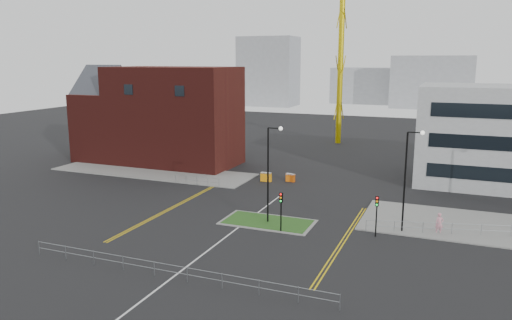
{
  "coord_description": "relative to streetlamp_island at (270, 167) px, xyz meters",
  "views": [
    {
      "loc": [
        17.75,
        -33.98,
        15.18
      ],
      "look_at": [
        -0.89,
        12.22,
        5.0
      ],
      "focal_mm": 35.0,
      "sensor_mm": 36.0,
      "label": 1
    }
  ],
  "objects": [
    {
      "name": "railing_left",
      "position": [
        -13.22,
        10.0,
        -4.67
      ],
      "size": [
        6.05,
        0.05,
        1.1
      ],
      "color": "gray",
      "rests_on": "ground"
    },
    {
      "name": "railing_right",
      "position": [
        18.28,
        3.5,
        -4.63
      ],
      "size": [
        19.05,
        5.05,
        1.1
      ],
      "color": "gray",
      "rests_on": "ground"
    },
    {
      "name": "skyline_a",
      "position": [
        -42.22,
        112.0,
        5.59
      ],
      "size": [
        18.0,
        12.0,
        22.0
      ],
      "primitive_type": "cube",
      "color": "gray",
      "rests_on": "ground"
    },
    {
      "name": "streetlamp_right_near",
      "position": [
        12.0,
        2.0,
        0.0
      ],
      "size": [
        1.46,
        0.36,
        9.18
      ],
      "color": "black",
      "rests_on": "ground"
    },
    {
      "name": "traffic_light_island",
      "position": [
        1.78,
        -2.02,
        -2.85
      ],
      "size": [
        0.28,
        0.33,
        3.65
      ],
      "color": "black",
      "rests_on": "ground"
    },
    {
      "name": "barrier_right",
      "position": [
        -3.22,
        16.0,
        -4.9
      ],
      "size": [
        1.18,
        0.6,
        0.95
      ],
      "color": "orange",
      "rests_on": "ground"
    },
    {
      "name": "yellow_right_a",
      "position": [
        7.28,
        -2.0,
        -5.41
      ],
      "size": [
        0.12,
        20.0,
        0.01
      ],
      "primitive_type": "cube",
      "color": "gold",
      "rests_on": "ground"
    },
    {
      "name": "yellow_left_a",
      "position": [
        -11.22,
        2.0,
        -5.41
      ],
      "size": [
        0.12,
        24.0,
        0.01
      ],
      "primitive_type": "cube",
      "color": "gold",
      "rests_on": "ground"
    },
    {
      "name": "grass_island",
      "position": [
        -0.22,
        0.0,
        -5.35
      ],
      "size": [
        8.0,
        4.0,
        0.12
      ],
      "primitive_type": "cube",
      "color": "#25511B",
      "rests_on": "ground"
    },
    {
      "name": "barrier_left",
      "position": [
        -3.22,
        16.0,
        -4.86
      ],
      "size": [
        1.27,
        0.75,
        1.01
      ],
      "color": "#C64C0B",
      "rests_on": "ground"
    },
    {
      "name": "skyline_d",
      "position": [
        -10.22,
        132.0,
        0.59
      ],
      "size": [
        30.0,
        12.0,
        12.0
      ],
      "primitive_type": "cube",
      "color": "gray",
      "rests_on": "ground"
    },
    {
      "name": "traffic_light_right",
      "position": [
        9.78,
        -0.02,
        -2.85
      ],
      "size": [
        0.28,
        0.33,
        3.65
      ],
      "color": "black",
      "rests_on": "ground"
    },
    {
      "name": "centre_line",
      "position": [
        -2.22,
        -6.0,
        -5.41
      ],
      "size": [
        0.15,
        30.0,
        0.01
      ],
      "primitive_type": "cube",
      "color": "silver",
      "rests_on": "ground"
    },
    {
      "name": "pedestrian",
      "position": [
        14.85,
        2.7,
        -4.45
      ],
      "size": [
        0.81,
        0.65,
        1.92
      ],
      "primitive_type": "imported",
      "rotation": [
        0.0,
        0.0,
        0.3
      ],
      "color": "pink",
      "rests_on": "ground"
    },
    {
      "name": "pavement_right",
      "position": [
        19.78,
        6.0,
        -5.35
      ],
      "size": [
        24.0,
        10.0,
        0.12
      ],
      "primitive_type": "cube",
      "color": "slate",
      "rests_on": "ground"
    },
    {
      "name": "barrier_mid",
      "position": [
        -6.06,
        14.9,
        -4.79
      ],
      "size": [
        1.36,
        0.47,
        1.14
      ],
      "color": "orange",
      "rests_on": "ground"
    },
    {
      "name": "island_kerb",
      "position": [
        -0.22,
        0.0,
        -5.37
      ],
      "size": [
        8.6,
        4.6,
        0.08
      ],
      "primitive_type": "cube",
      "color": "slate",
      "rests_on": "ground"
    },
    {
      "name": "skyline_b",
      "position": [
        7.78,
        122.0,
        2.59
      ],
      "size": [
        24.0,
        12.0,
        16.0
      ],
      "primitive_type": "cube",
      "color": "gray",
      "rests_on": "ground"
    },
    {
      "name": "pavement_left",
      "position": [
        -22.22,
        14.0,
        -5.35
      ],
      "size": [
        28.0,
        8.0,
        0.12
      ],
      "primitive_type": "cube",
      "color": "slate",
      "rests_on": "ground"
    },
    {
      "name": "yellow_right_b",
      "position": [
        7.58,
        -2.0,
        -5.41
      ],
      "size": [
        0.12,
        20.0,
        0.01
      ],
      "primitive_type": "cube",
      "color": "gold",
      "rests_on": "ground"
    },
    {
      "name": "brick_building",
      "position": [
        -25.19,
        20.0,
        1.44
      ],
      "size": [
        24.2,
        10.07,
        14.24
      ],
      "color": "#4B1612",
      "rests_on": "ground"
    },
    {
      "name": "ground",
      "position": [
        -2.22,
        -8.0,
        -5.41
      ],
      "size": [
        200.0,
        200.0,
        0.0
      ],
      "primitive_type": "plane",
      "color": "black",
      "rests_on": "ground"
    },
    {
      "name": "railing_front",
      "position": [
        -2.22,
        -14.0,
        -4.63
      ],
      "size": [
        24.05,
        0.05,
        1.1
      ],
      "color": "gray",
      "rests_on": "ground"
    },
    {
      "name": "streetlamp_island",
      "position": [
        0.0,
        0.0,
        0.0
      ],
      "size": [
        1.46,
        0.36,
        9.18
      ],
      "color": "black",
      "rests_on": "ground"
    },
    {
      "name": "yellow_left_b",
      "position": [
        -10.92,
        2.0,
        -5.41
      ],
      "size": [
        0.12,
        24.0,
        0.01
      ],
      "primitive_type": "cube",
      "color": "gold",
      "rests_on": "ground"
    }
  ]
}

